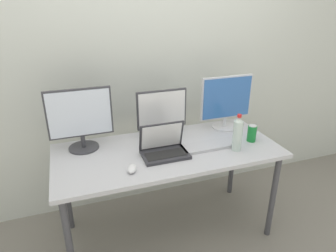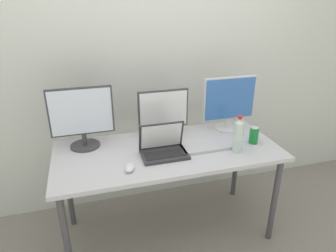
{
  "view_description": "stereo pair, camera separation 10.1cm",
  "coord_description": "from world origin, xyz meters",
  "px_view_note": "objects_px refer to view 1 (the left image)",
  "views": [
    {
      "loc": [
        -0.62,
        -1.79,
        1.74
      ],
      "look_at": [
        0.0,
        0.0,
        0.92
      ],
      "focal_mm": 32.0,
      "sensor_mm": 36.0,
      "label": 1
    },
    {
      "loc": [
        -0.53,
        -1.82,
        1.74
      ],
      "look_at": [
        0.0,
        0.0,
        0.92
      ],
      "focal_mm": 32.0,
      "sensor_mm": 36.0,
      "label": 2
    }
  ],
  "objects_px": {
    "monitor_right": "(226,101)",
    "water_bottle": "(238,134)",
    "monitor_center": "(162,113)",
    "mouse_by_keyboard": "(132,169)",
    "laptop_silver": "(164,147)",
    "work_desk": "(168,157)",
    "monitor_left": "(80,118)",
    "soda_can_near_keyboard": "(252,133)",
    "keyboard_main": "(210,145)"
  },
  "relations": [
    {
      "from": "work_desk",
      "to": "mouse_by_keyboard",
      "type": "bearing_deg",
      "value": -146.77
    },
    {
      "from": "keyboard_main",
      "to": "mouse_by_keyboard",
      "type": "height_order",
      "value": "mouse_by_keyboard"
    },
    {
      "from": "monitor_right",
      "to": "mouse_by_keyboard",
      "type": "distance_m",
      "value": 0.99
    },
    {
      "from": "keyboard_main",
      "to": "water_bottle",
      "type": "xyz_separation_m",
      "value": [
        0.15,
        -0.1,
        0.11
      ]
    },
    {
      "from": "monitor_left",
      "to": "laptop_silver",
      "type": "distance_m",
      "value": 0.61
    },
    {
      "from": "monitor_right",
      "to": "soda_can_near_keyboard",
      "type": "xyz_separation_m",
      "value": [
        0.07,
        -0.29,
        -0.17
      ]
    },
    {
      "from": "work_desk",
      "to": "laptop_silver",
      "type": "height_order",
      "value": "laptop_silver"
    },
    {
      "from": "monitor_right",
      "to": "water_bottle",
      "type": "relative_size",
      "value": 1.63
    },
    {
      "from": "monitor_right",
      "to": "soda_can_near_keyboard",
      "type": "bearing_deg",
      "value": -76.9
    },
    {
      "from": "monitor_right",
      "to": "water_bottle",
      "type": "bearing_deg",
      "value": -106.74
    },
    {
      "from": "laptop_silver",
      "to": "water_bottle",
      "type": "height_order",
      "value": "water_bottle"
    },
    {
      "from": "laptop_silver",
      "to": "water_bottle",
      "type": "distance_m",
      "value": 0.52
    },
    {
      "from": "keyboard_main",
      "to": "work_desk",
      "type": "bearing_deg",
      "value": 167.49
    },
    {
      "from": "mouse_by_keyboard",
      "to": "monitor_center",
      "type": "bearing_deg",
      "value": 69.76
    },
    {
      "from": "monitor_left",
      "to": "keyboard_main",
      "type": "xyz_separation_m",
      "value": [
        0.86,
        -0.27,
        -0.22
      ]
    },
    {
      "from": "monitor_left",
      "to": "mouse_by_keyboard",
      "type": "bearing_deg",
      "value": -58.16
    },
    {
      "from": "work_desk",
      "to": "keyboard_main",
      "type": "distance_m",
      "value": 0.32
    },
    {
      "from": "monitor_left",
      "to": "monitor_right",
      "type": "height_order",
      "value": "monitor_left"
    },
    {
      "from": "monitor_center",
      "to": "keyboard_main",
      "type": "bearing_deg",
      "value": -45.38
    },
    {
      "from": "work_desk",
      "to": "monitor_center",
      "type": "relative_size",
      "value": 4.14
    },
    {
      "from": "keyboard_main",
      "to": "laptop_silver",
      "type": "bearing_deg",
      "value": 178.59
    },
    {
      "from": "monitor_right",
      "to": "laptop_silver",
      "type": "height_order",
      "value": "monitor_right"
    },
    {
      "from": "monitor_right",
      "to": "keyboard_main",
      "type": "height_order",
      "value": "monitor_right"
    },
    {
      "from": "monitor_center",
      "to": "mouse_by_keyboard",
      "type": "xyz_separation_m",
      "value": [
        -0.33,
        -0.42,
        -0.18
      ]
    },
    {
      "from": "keyboard_main",
      "to": "soda_can_near_keyboard",
      "type": "distance_m",
      "value": 0.34
    },
    {
      "from": "monitor_right",
      "to": "laptop_silver",
      "type": "xyz_separation_m",
      "value": [
        -0.62,
        -0.27,
        -0.18
      ]
    },
    {
      "from": "work_desk",
      "to": "monitor_left",
      "type": "xyz_separation_m",
      "value": [
        -0.56,
        0.21,
        0.3
      ]
    },
    {
      "from": "laptop_silver",
      "to": "mouse_by_keyboard",
      "type": "height_order",
      "value": "laptop_silver"
    },
    {
      "from": "monitor_center",
      "to": "mouse_by_keyboard",
      "type": "distance_m",
      "value": 0.56
    },
    {
      "from": "keyboard_main",
      "to": "monitor_center",
      "type": "bearing_deg",
      "value": 134.18
    },
    {
      "from": "water_bottle",
      "to": "soda_can_near_keyboard",
      "type": "bearing_deg",
      "value": 25.84
    },
    {
      "from": "monitor_left",
      "to": "water_bottle",
      "type": "xyz_separation_m",
      "value": [
        1.02,
        -0.38,
        -0.11
      ]
    },
    {
      "from": "monitor_right",
      "to": "mouse_by_keyboard",
      "type": "bearing_deg",
      "value": -154.81
    },
    {
      "from": "monitor_right",
      "to": "keyboard_main",
      "type": "relative_size",
      "value": 1.02
    },
    {
      "from": "monitor_left",
      "to": "keyboard_main",
      "type": "relative_size",
      "value": 1.03
    },
    {
      "from": "monitor_center",
      "to": "water_bottle",
      "type": "xyz_separation_m",
      "value": [
        0.43,
        -0.38,
        -0.07
      ]
    },
    {
      "from": "work_desk",
      "to": "water_bottle",
      "type": "bearing_deg",
      "value": -20.19
    },
    {
      "from": "work_desk",
      "to": "monitor_center",
      "type": "bearing_deg",
      "value": 83.17
    },
    {
      "from": "monitor_center",
      "to": "keyboard_main",
      "type": "height_order",
      "value": "monitor_center"
    },
    {
      "from": "monitor_right",
      "to": "water_bottle",
      "type": "distance_m",
      "value": 0.41
    },
    {
      "from": "mouse_by_keyboard",
      "to": "soda_can_near_keyboard",
      "type": "bearing_deg",
      "value": 25.93
    },
    {
      "from": "monitor_left",
      "to": "monitor_center",
      "type": "xyz_separation_m",
      "value": [
        0.59,
        0.0,
        -0.04
      ]
    },
    {
      "from": "keyboard_main",
      "to": "soda_can_near_keyboard",
      "type": "xyz_separation_m",
      "value": [
        0.34,
        -0.02,
        0.05
      ]
    },
    {
      "from": "mouse_by_keyboard",
      "to": "water_bottle",
      "type": "xyz_separation_m",
      "value": [
        0.76,
        0.03,
        0.11
      ]
    },
    {
      "from": "work_desk",
      "to": "soda_can_near_keyboard",
      "type": "bearing_deg",
      "value": -7.14
    },
    {
      "from": "monitor_center",
      "to": "monitor_right",
      "type": "xyz_separation_m",
      "value": [
        0.54,
        -0.0,
        0.04
      ]
    },
    {
      "from": "work_desk",
      "to": "laptop_silver",
      "type": "distance_m",
      "value": 0.14
    },
    {
      "from": "laptop_silver",
      "to": "water_bottle",
      "type": "relative_size",
      "value": 1.16
    },
    {
      "from": "work_desk",
      "to": "soda_can_near_keyboard",
      "type": "xyz_separation_m",
      "value": [
        0.63,
        -0.08,
        0.13
      ]
    },
    {
      "from": "work_desk",
      "to": "keyboard_main",
      "type": "bearing_deg",
      "value": -12.07
    }
  ]
}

